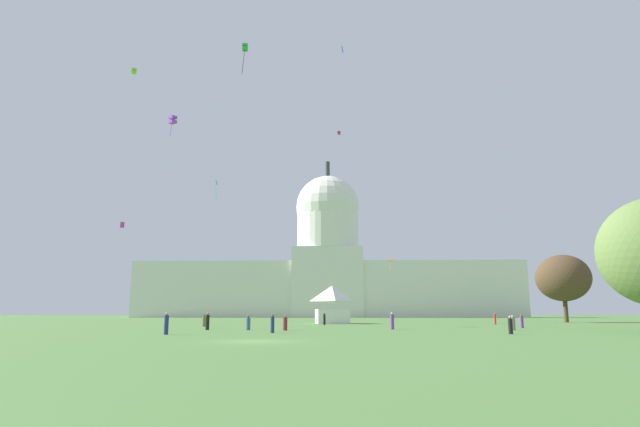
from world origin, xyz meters
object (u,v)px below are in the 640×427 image
Objects in this scene: person_maroon_lawn_far_left at (285,324)px; person_black_back_center at (208,322)px; person_navy_mid_center at (272,324)px; kite_magenta_low at (122,225)px; tree_east_far at (563,278)px; person_denim_back_right at (248,323)px; kite_violet_mid at (173,120)px; kite_green_mid at (245,48)px; kite_cyan_mid at (216,185)px; kite_white_high at (169,166)px; kite_orange_low at (391,262)px; capitol_building at (328,270)px; event_tent at (332,304)px; person_purple_mid_right at (392,322)px; person_olive_near_tree_west at (204,321)px; kite_red_high at (339,133)px; kite_lime_high at (134,71)px; person_black_near_tent at (510,326)px; person_purple_front_right at (522,322)px; person_red_aisle_center at (495,319)px; person_grey_mid_left at (513,324)px; person_navy_near_tree_east at (166,324)px; kite_blue_high at (342,49)px.

person_black_back_center is at bearing 67.81° from person_maroon_lawn_far_left.
kite_magenta_low reaches higher than person_navy_mid_center.
tree_east_far is at bearing 170.76° from person_navy_mid_center.
person_denim_back_right is 35.73m from kite_violet_mid.
kite_green_mid is 1.12× the size of kite_cyan_mid.
kite_white_high reaches higher than person_maroon_lawn_far_left.
kite_white_high is (-4.98, 37.89, 21.01)m from kite_magenta_low.
kite_orange_low is 0.71× the size of kite_violet_mid.
capitol_building reaches higher than event_tent.
person_purple_mid_right is at bearing 105.82° from kite_orange_low.
person_olive_near_tree_west is 32.00m from kite_magenta_low.
kite_orange_low is at bearing -79.61° from capitol_building.
kite_green_mid is (-2.21, 5.93, 33.55)m from person_denim_back_right.
kite_lime_high is at bearing 123.08° from kite_red_high.
kite_cyan_mid is (13.40, 10.77, 9.45)m from kite_magenta_low.
kite_white_high is (-28.09, 70.82, 36.70)m from person_black_back_center.
person_olive_near_tree_west is (-31.21, 23.35, 0.02)m from person_black_near_tent.
kite_white_high is (-62.89, 62.60, 36.79)m from person_purple_front_right.
person_purple_mid_right is 0.44× the size of kite_green_mid.
kite_white_high reaches higher than person_purple_front_right.
person_purple_mid_right is at bearing -33.26° from person_black_near_tent.
person_black_back_center is 34.00m from kite_violet_mid.
event_tent is 38.07m from kite_magenta_low.
person_red_aisle_center is at bearing -134.70° from tree_east_far.
person_grey_mid_left is 86.24m from kite_red_high.
person_purple_mid_right is 56.45m from kite_cyan_mid.
person_red_aisle_center is at bearing 10.47° from person_black_back_center.
event_tent reaches higher than person_maroon_lawn_far_left.
tree_east_far is at bearing 104.59° from person_red_aisle_center.
person_navy_mid_center is 36.69m from kite_green_mid.
kite_lime_high reaches higher than person_maroon_lawn_far_left.
kite_white_high is at bearing -57.91° from kite_magenta_low.
kite_cyan_mid is (-22.28, 10.26, 22.73)m from event_tent.
kite_red_high is at bearing 2.19° from person_olive_near_tree_west.
kite_cyan_mid is at bearing 145.74° from person_navy_near_tree_east.
person_olive_near_tree_west is at bearing 19.80° from kite_blue_high.
kite_cyan_mid is (-65.22, -1.66, 17.85)m from tree_east_far.
kite_magenta_low is (-30.80, 41.21, 15.74)m from person_navy_mid_center.
kite_orange_low is at bearing 118.09° from person_navy_near_tree_east.
kite_red_high reaches higher than person_purple_front_right.
person_purple_mid_right is (-36.33, -43.14, -7.28)m from tree_east_far.
person_black_near_tent is 20.05m from person_navy_mid_center.
kite_green_mid is (-53.46, -39.73, 26.13)m from tree_east_far.
kite_orange_low is 1.49× the size of kite_blue_high.
kite_magenta_low is at bearing -72.76° from person_purple_mid_right.
person_olive_near_tree_west is 1.53× the size of kite_magenta_low.
capitol_building is 140.28m from kite_violet_mid.
event_tent reaches higher than person_red_aisle_center.
person_denim_back_right is at bearing 165.80° from kite_violet_mid.
kite_white_high is at bearing 86.31° from person_black_back_center.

